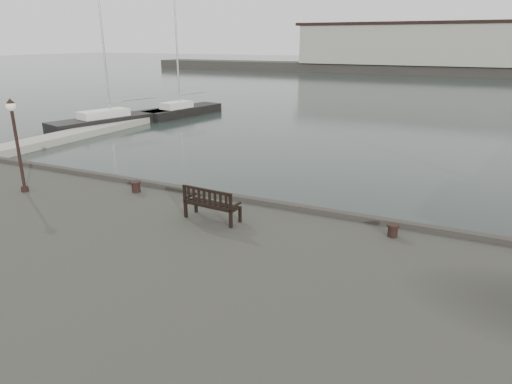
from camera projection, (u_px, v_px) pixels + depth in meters
ground at (248, 240)px, 16.66m from camera, size 400.00×400.00×0.00m
pontoon at (65, 137)px, 33.36m from camera, size 2.00×24.00×0.50m
breakwater at (425, 53)px, 95.79m from camera, size 140.00×9.50×12.20m
bench at (212, 210)px, 14.29m from camera, size 1.87×0.77×1.05m
bollard_left at (136, 187)px, 16.97m from camera, size 0.52×0.52×0.41m
bollard_right at (393, 230)px, 13.13m from camera, size 0.43×0.43×0.37m
lamp_post at (15, 133)px, 16.41m from camera, size 0.35×0.35×3.45m
yacht_b at (117, 122)px, 39.28m from camera, size 5.68×11.97×15.25m
yacht_d at (183, 113)px, 44.21m from camera, size 3.79×9.00×11.10m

